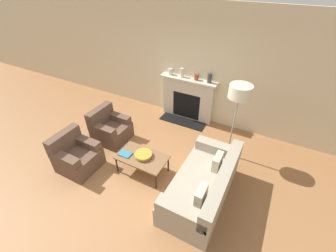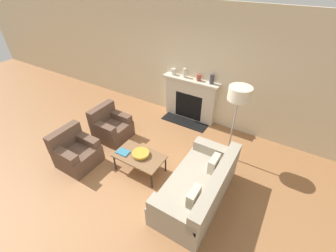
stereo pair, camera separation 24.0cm
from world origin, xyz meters
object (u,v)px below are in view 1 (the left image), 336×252
at_px(couch, 204,186).
at_px(mantel_vase_center_right, 196,77).
at_px(fireplace, 188,99).
at_px(mantel_vase_right, 210,78).
at_px(armchair_far, 110,129).
at_px(book, 125,154).
at_px(armchair_near, 76,156).
at_px(bowl, 143,155).
at_px(coffee_table, 142,158).
at_px(floor_lamp, 239,98).
at_px(mantel_vase_center_left, 182,73).
at_px(mantel_vase_left, 171,71).

bearing_deg(couch, mantel_vase_center_right, -153.34).
distance_m(fireplace, mantel_vase_right, 0.88).
distance_m(armchair_far, book, 1.14).
bearing_deg(fireplace, mantel_vase_center_right, 4.34).
bearing_deg(armchair_near, book, -66.04).
height_order(armchair_near, mantel_vase_center_right, mantel_vase_center_right).
bearing_deg(bowl, coffee_table, -131.52).
bearing_deg(armchair_far, floor_lamp, -73.63).
bearing_deg(bowl, mantel_vase_center_right, 86.75).
xyz_separation_m(armchair_near, mantel_vase_center_left, (1.03, 2.81, 0.96)).
bearing_deg(armchair_near, fireplace, -23.80).
bearing_deg(mantel_vase_left, bowl, -75.57).
distance_m(coffee_table, book, 0.35).
height_order(armchair_near, bowl, armchair_near).
bearing_deg(mantel_vase_center_right, coffee_table, -93.76).
distance_m(armchair_far, floor_lamp, 3.00).
distance_m(fireplace, mantel_vase_center_right, 0.69).
xyz_separation_m(coffee_table, mantel_vase_center_right, (0.15, 2.29, 0.85)).
distance_m(fireplace, couch, 2.67).
relative_size(coffee_table, book, 3.84).
bearing_deg(armchair_far, bowl, -111.60).
relative_size(armchair_far, bowl, 2.33).
bearing_deg(book, mantel_vase_right, 69.34).
bearing_deg(mantel_vase_center_right, mantel_vase_center_left, 180.00).
bearing_deg(mantel_vase_center_right, armchair_far, -128.98).
xyz_separation_m(floor_lamp, mantel_vase_center_right, (-1.24, 0.97, -0.21)).
height_order(coffee_table, mantel_vase_right, mantel_vase_right).
xyz_separation_m(book, mantel_vase_center_left, (0.09, 2.39, 0.84)).
distance_m(mantel_vase_center_left, mantel_vase_center_right, 0.39).
bearing_deg(coffee_table, mantel_vase_left, 103.76).
xyz_separation_m(couch, armchair_near, (-2.58, -0.50, -0.01)).
bearing_deg(mantel_vase_center_left, mantel_vase_left, 180.00).
relative_size(book, mantel_vase_right, 1.12).
bearing_deg(book, coffee_table, 14.80).
relative_size(coffee_table, floor_lamp, 0.59).
bearing_deg(armchair_far, book, -124.02).
distance_m(fireplace, armchair_far, 2.15).
xyz_separation_m(armchair_far, mantel_vase_left, (0.71, 1.76, 0.93)).
relative_size(bowl, mantel_vase_center_left, 1.52).
height_order(bowl, floor_lamp, floor_lamp).
distance_m(couch, armchair_far, 2.64).
xyz_separation_m(armchair_near, book, (0.94, 0.42, 0.12)).
height_order(couch, armchair_near, same).
distance_m(mantel_vase_center_right, mantel_vase_right, 0.34).
xyz_separation_m(fireplace, book, (-0.29, -2.38, -0.14)).
bearing_deg(book, bowl, 17.51).
height_order(fireplace, couch, fireplace).
bearing_deg(bowl, book, -160.75).
bearing_deg(book, fireplace, 81.26).
bearing_deg(mantel_vase_center_left, mantel_vase_right, 0.00).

